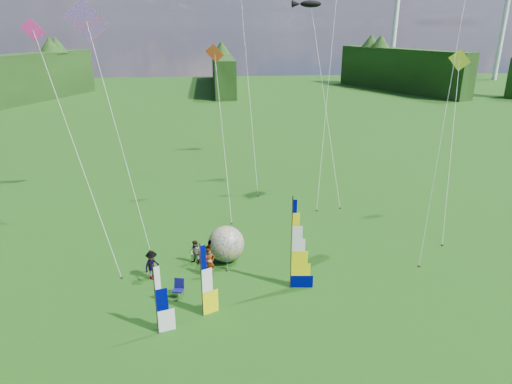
{
  "coord_description": "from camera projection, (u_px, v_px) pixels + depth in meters",
  "views": [
    {
      "loc": [
        -3.28,
        -18.17,
        13.79
      ],
      "look_at": [
        -1.0,
        4.0,
        5.5
      ],
      "focal_mm": 32.0,
      "sensor_mm": 36.0,
      "label": 1
    }
  ],
  "objects": [
    {
      "name": "spectator_c",
      "position": [
        152.0,
        265.0,
        25.89
      ],
      "size": [
        0.98,
        1.15,
        1.73
      ],
      "primitive_type": "imported",
      "rotation": [
        0.0,
        0.0,
        0.96
      ],
      "color": "#66594C",
      "rests_on": "ground"
    },
    {
      "name": "side_banner_far",
      "position": [
        156.0,
        301.0,
        20.96
      ],
      "size": [
        1.03,
        0.39,
        3.54
      ],
      "primitive_type": null,
      "rotation": [
        0.0,
        0.0,
        0.29
      ],
      "color": "white",
      "rests_on": "ground"
    },
    {
      "name": "ground",
      "position": [
        285.0,
        326.0,
        22.07
      ],
      "size": [
        220.0,
        220.0,
        0.0
      ],
      "primitive_type": "plane",
      "color": "#184810",
      "rests_on": "ground"
    },
    {
      "name": "turbine_left",
      "position": [
        505.0,
        17.0,
        112.12
      ],
      "size": [
        8.0,
        1.2,
        30.0
      ],
      "primitive_type": null,
      "color": "silver",
      "rests_on": "ground"
    },
    {
      "name": "bol_inflatable",
      "position": [
        226.0,
        244.0,
        27.82
      ],
      "size": [
        2.9,
        2.9,
        2.23
      ],
      "primitive_type": "sphere",
      "rotation": [
        0.0,
        0.0,
        -0.38
      ],
      "color": "#1429A3",
      "rests_on": "ground"
    },
    {
      "name": "feather_banner_main",
      "position": [
        291.0,
        245.0,
        24.37
      ],
      "size": [
        1.42,
        0.23,
        5.25
      ],
      "primitive_type": null,
      "rotation": [
        0.0,
        0.0,
        -0.1
      ],
      "color": "#000261",
      "rests_on": "ground"
    },
    {
      "name": "side_banner_left",
      "position": [
        202.0,
        282.0,
        22.18
      ],
      "size": [
        1.03,
        0.52,
        3.9
      ],
      "primitive_type": null,
      "rotation": [
        0.0,
        0.0,
        0.41
      ],
      "color": "#EEE406",
      "rests_on": "ground"
    },
    {
      "name": "small_kite_orange",
      "position": [
        328.0,
        89.0,
        36.27
      ],
      "size": [
        7.68,
        11.06,
        17.67
      ],
      "primitive_type": null,
      "rotation": [
        0.0,
        0.0,
        -0.3
      ],
      "color": "orange",
      "rests_on": "ground"
    },
    {
      "name": "kite_rainbow_delta",
      "position": [
        115.0,
        113.0,
        30.03
      ],
      "size": [
        13.29,
        15.47,
        16.37
      ],
      "primitive_type": null,
      "rotation": [
        0.0,
        0.0,
        0.38
      ],
      "color": "#E74630",
      "rests_on": "ground"
    },
    {
      "name": "spectator_d",
      "position": [
        211.0,
        252.0,
        27.46
      ],
      "size": [
        0.96,
        0.91,
        1.61
      ],
      "primitive_type": "imported",
      "rotation": [
        0.0,
        0.0,
        2.43
      ],
      "color": "#66594C",
      "rests_on": "ground"
    },
    {
      "name": "small_kite_red",
      "position": [
        223.0,
        126.0,
        34.82
      ],
      "size": [
        4.05,
        10.88,
        12.73
      ],
      "primitive_type": null,
      "rotation": [
        0.0,
        0.0,
        -0.07
      ],
      "color": "#E44B1D",
      "rests_on": "ground"
    },
    {
      "name": "spectator_a",
      "position": [
        210.0,
        262.0,
        26.18
      ],
      "size": [
        0.75,
        0.64,
        1.73
      ],
      "primitive_type": "imported",
      "rotation": [
        0.0,
        0.0,
        0.44
      ],
      "color": "#66594C",
      "rests_on": "ground"
    },
    {
      "name": "kite_whale",
      "position": [
        325.0,
        91.0,
        38.46
      ],
      "size": [
        4.16,
        14.37,
        16.72
      ],
      "primitive_type": null,
      "rotation": [
        0.0,
        0.0,
        -0.07
      ],
      "color": "black",
      "rests_on": "ground"
    },
    {
      "name": "kite_parafoil",
      "position": [
        445.0,
        111.0,
        26.84
      ],
      "size": [
        9.94,
        10.91,
        17.84
      ],
      "primitive_type": null,
      "rotation": [
        0.0,
        0.0,
        0.4
      ],
      "color": "red",
      "rests_on": "ground"
    },
    {
      "name": "small_kite_green",
      "position": [
        249.0,
        81.0,
        40.42
      ],
      "size": [
        5.56,
        13.7,
        17.85
      ],
      "primitive_type": null,
      "rotation": [
        0.0,
        0.0,
        0.19
      ],
      "color": "#29C95C",
      "rests_on": "ground"
    },
    {
      "name": "spectator_b",
      "position": [
        196.0,
        252.0,
        27.53
      ],
      "size": [
        0.81,
        0.75,
        1.53
      ],
      "primitive_type": "imported",
      "rotation": [
        0.0,
        0.0,
        -0.68
      ],
      "color": "#66594C",
      "rests_on": "ground"
    },
    {
      "name": "camp_chair",
      "position": [
        178.0,
        289.0,
        24.25
      ],
      "size": [
        0.7,
        0.7,
        1.01
      ],
      "primitive_type": null,
      "rotation": [
        0.0,
        0.0,
        -0.24
      ],
      "color": "#0A0A3F",
      "rests_on": "ground"
    },
    {
      "name": "turbine_right",
      "position": [
        396.0,
        18.0,
        116.25
      ],
      "size": [
        8.0,
        1.2,
        30.0
      ],
      "primitive_type": null,
      "color": "silver",
      "rests_on": "ground"
    },
    {
      "name": "small_kite_pink",
      "position": [
        76.0,
        144.0,
        26.31
      ],
      "size": [
        9.8,
        10.49,
        14.49
      ],
      "primitive_type": null,
      "rotation": [
        0.0,
        0.0,
        0.42
      ],
      "color": "#CB217A",
      "rests_on": "ground"
    },
    {
      "name": "small_kite_yellow",
      "position": [
        453.0,
        138.0,
        31.6
      ],
      "size": [
        7.75,
        11.25,
        12.58
      ],
      "primitive_type": null,
      "rotation": [
        0.0,
        0.0,
        -0.14
      ],
      "color": "#FFEF34",
      "rests_on": "ground"
    },
    {
      "name": "treeline_ring",
      "position": [
        287.0,
        253.0,
        20.67
      ],
      "size": [
        210.0,
        210.0,
        8.0
      ],
      "primitive_type": null,
      "color": "#1F4714",
      "rests_on": "ground"
    }
  ]
}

